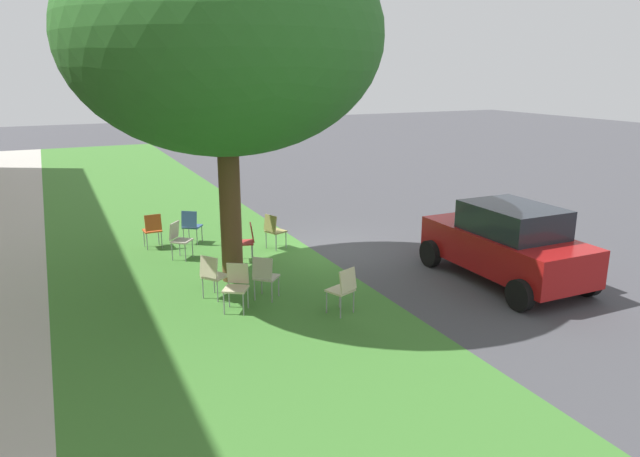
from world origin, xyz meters
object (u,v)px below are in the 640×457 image
at_px(parked_car, 507,242).
at_px(chair_6, 274,229).
at_px(chair_1, 237,283).
at_px(chair_7, 153,228).
at_px(chair_5, 179,237).
at_px(chair_8, 213,273).
at_px(chair_2, 265,274).
at_px(chair_3, 191,224).
at_px(chair_4, 343,287).
at_px(chair_0, 248,239).
at_px(street_tree, 223,37).

bearing_deg(parked_car, chair_6, 40.74).
bearing_deg(chair_1, chair_7, 8.79).
relative_size(chair_5, chair_8, 1.00).
relative_size(chair_2, chair_7, 1.00).
relative_size(chair_3, chair_4, 1.00).
height_order(chair_1, parked_car, parked_car).
bearing_deg(chair_0, chair_8, 145.57).
height_order(chair_1, chair_5, same).
distance_m(chair_0, chair_3, 2.10).
relative_size(chair_4, chair_6, 1.00).
bearing_deg(chair_2, chair_0, -10.70).
relative_size(chair_2, chair_4, 1.00).
bearing_deg(chair_3, chair_4, -165.47).
bearing_deg(chair_6, chair_0, 124.61).
height_order(chair_1, chair_6, same).
bearing_deg(chair_4, parked_car, -88.14).
bearing_deg(chair_7, chair_8, -173.22).
relative_size(chair_2, chair_8, 1.00).
xyz_separation_m(chair_1, chair_2, (0.25, -0.64, 0.00)).
xyz_separation_m(chair_3, chair_6, (-1.31, -1.74, 0.00)).
xyz_separation_m(chair_0, chair_7, (1.94, 1.82, 0.00)).
bearing_deg(chair_2, chair_1, 111.01).
distance_m(chair_5, chair_6, 2.30).
distance_m(chair_6, chair_8, 3.41).
height_order(chair_3, chair_7, same).
distance_m(chair_2, chair_6, 3.34).
bearing_deg(chair_2, street_tree, 9.57).
xyz_separation_m(chair_1, chair_3, (4.62, -0.23, 0.00)).
height_order(chair_2, chair_3, same).
relative_size(chair_5, parked_car, 0.24).
xyz_separation_m(chair_4, chair_7, (5.65, 2.41, 0.00)).
relative_size(chair_4, parked_car, 0.24).
relative_size(chair_4, chair_7, 1.00).
distance_m(chair_4, chair_6, 4.32).
bearing_deg(chair_8, chair_0, -34.43).
xyz_separation_m(chair_3, parked_car, (-5.49, -5.35, 0.32)).
bearing_deg(chair_5, chair_4, -156.23).
xyz_separation_m(chair_2, chair_8, (0.48, 0.89, 0.00)).
bearing_deg(chair_1, chair_6, -30.86).
bearing_deg(chair_5, chair_8, -178.86).
xyz_separation_m(street_tree, chair_3, (3.00, 0.18, -4.40)).
relative_size(chair_3, chair_6, 1.00).
xyz_separation_m(chair_8, parked_car, (-1.60, -5.83, 0.32)).
height_order(street_tree, chair_1, street_tree).
distance_m(chair_3, chair_4, 5.80).
distance_m(chair_7, parked_car, 8.38).
distance_m(chair_1, chair_7, 4.70).
xyz_separation_m(chair_1, chair_4, (-1.00, -1.69, 0.00)).
bearing_deg(chair_0, chair_3, 24.49).
relative_size(street_tree, chair_7, 8.18).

